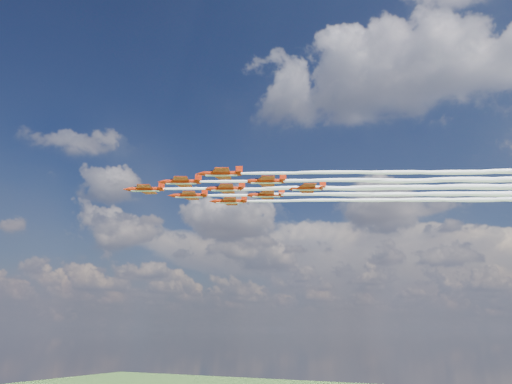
% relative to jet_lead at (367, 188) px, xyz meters
% --- Properties ---
extents(jet_lead, '(113.95, 58.04, 2.77)m').
position_rel_jet_lead_xyz_m(jet_lead, '(0.00, 0.00, 0.00)').
color(jet_lead, red).
extents(jet_row2_port, '(113.95, 58.04, 2.77)m').
position_rel_jet_lead_xyz_m(jet_row2_port, '(12.65, -1.30, 0.00)').
color(jet_row2_port, red).
extents(jet_row2_starb, '(113.95, 58.04, 2.77)m').
position_rel_jet_lead_xyz_m(jet_row2_starb, '(6.78, 10.76, 0.00)').
color(jet_row2_starb, red).
extents(jet_row3_port, '(113.95, 58.04, 2.77)m').
position_rel_jet_lead_xyz_m(jet_row3_port, '(25.30, -2.59, 0.00)').
color(jet_row3_port, red).
extents(jet_row3_centre, '(113.95, 58.04, 2.77)m').
position_rel_jet_lead_xyz_m(jet_row3_centre, '(19.43, 9.46, 0.00)').
color(jet_row3_centre, red).
extents(jet_row3_starb, '(113.95, 58.04, 2.77)m').
position_rel_jet_lead_xyz_m(jet_row3_starb, '(13.56, 21.52, 0.00)').
color(jet_row3_starb, red).
extents(jet_row4_port, '(113.95, 58.04, 2.77)m').
position_rel_jet_lead_xyz_m(jet_row4_port, '(32.08, 8.16, 0.00)').
color(jet_row4_port, red).
extents(jet_row4_starb, '(113.95, 58.04, 2.77)m').
position_rel_jet_lead_xyz_m(jet_row4_starb, '(26.21, 20.22, 0.00)').
color(jet_row4_starb, red).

